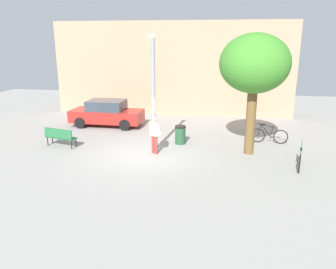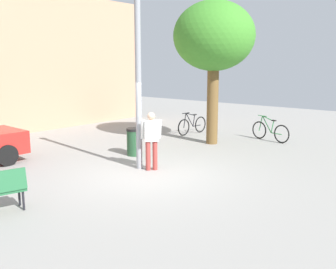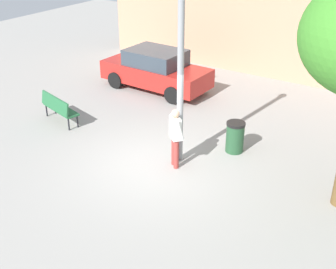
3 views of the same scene
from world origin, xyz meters
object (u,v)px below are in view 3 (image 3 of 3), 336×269
object	(u,v)px
trash_bin	(235,137)
parked_car_red	(156,70)
lamppost	(181,62)
person_by_lamppost	(175,134)
park_bench	(58,107)

from	to	relation	value
trash_bin	parked_car_red	bearing A→B (deg)	148.94
lamppost	person_by_lamppost	bearing A→B (deg)	-74.81
park_bench	parked_car_red	bearing A→B (deg)	77.89
lamppost	trash_bin	size ratio (longest dim) A/B	5.75
trash_bin	park_bench	bearing A→B (deg)	-166.24
person_by_lamppost	park_bench	world-z (taller)	person_by_lamppost
lamppost	person_by_lamppost	distance (m)	1.90
parked_car_red	trash_bin	distance (m)	5.52
person_by_lamppost	trash_bin	world-z (taller)	person_by_lamppost
lamppost	person_by_lamppost	xyz separation A→B (m)	(0.10, -0.38, -1.86)
trash_bin	lamppost	bearing A→B (deg)	-130.51
person_by_lamppost	parked_car_red	world-z (taller)	person_by_lamppost
lamppost	park_bench	size ratio (longest dim) A/B	3.14
person_by_lamppost	trash_bin	distance (m)	1.97
lamppost	trash_bin	xyz separation A→B (m)	(1.08, 1.26, -2.36)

